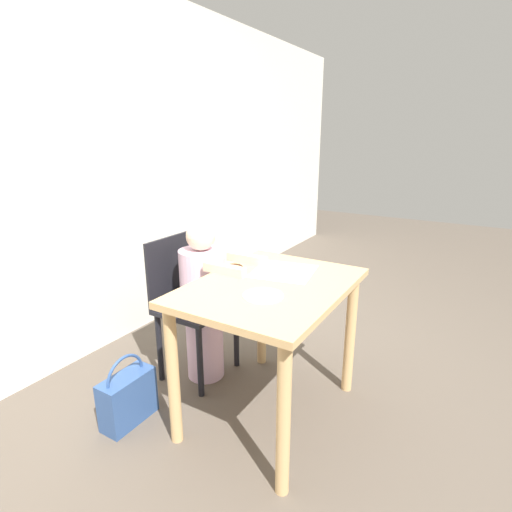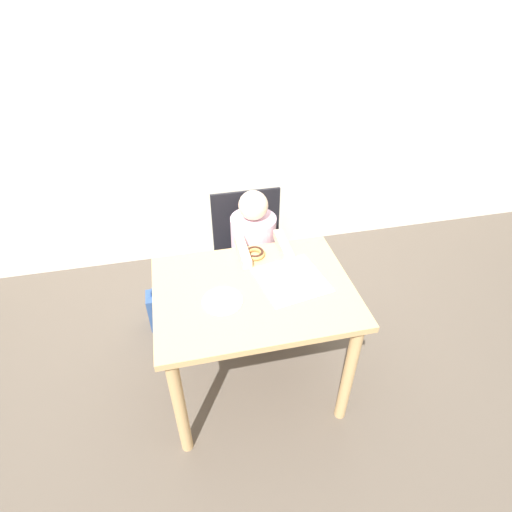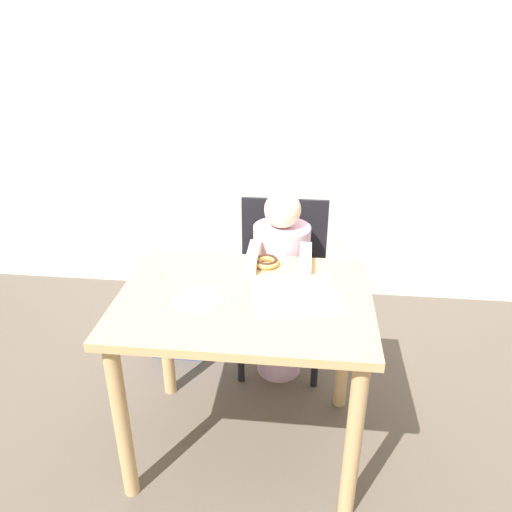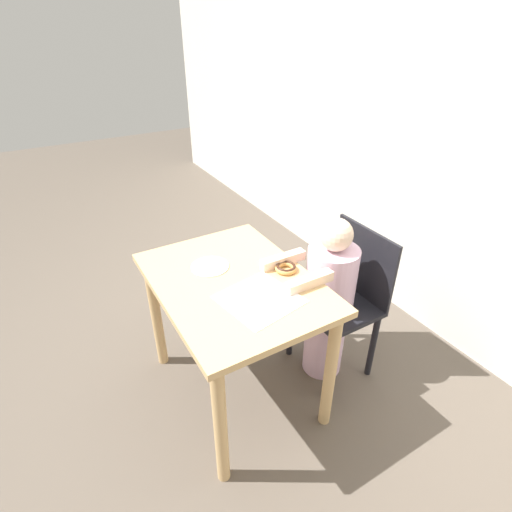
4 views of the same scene
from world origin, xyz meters
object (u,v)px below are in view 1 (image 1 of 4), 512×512
chair (190,302)px  handbag (128,397)px  donut (234,268)px  child_figure (204,303)px

chair → handbag: 0.65m
donut → handbag: bearing=145.5°
chair → child_figure: child_figure is taller
chair → donut: 0.48m
chair → child_figure: (0.00, -0.11, 0.02)m
donut → handbag: (-0.51, 0.35, -0.64)m
chair → handbag: size_ratio=2.27×
handbag → chair: bearing=2.4°
child_figure → donut: 0.39m
chair → handbag: chair is taller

